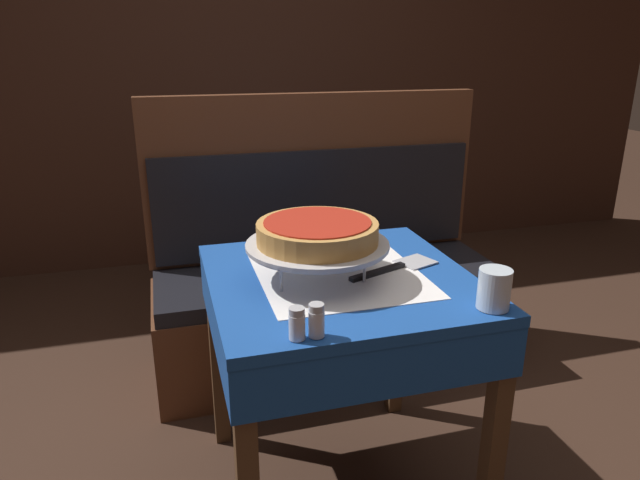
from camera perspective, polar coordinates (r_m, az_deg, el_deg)
The scene contains 12 objects.
dining_table_front at distance 1.63m, azimuth 2.00°, elevation -6.97°, with size 0.72×0.72×0.72m.
dining_table_rear at distance 3.25m, azimuth -4.73°, elevation 5.80°, with size 0.66×0.66×0.72m.
booth_bench at distance 2.46m, azimuth 0.55°, elevation -5.07°, with size 1.44×0.49×1.14m.
back_wall_panel at distance 3.62m, azimuth -8.97°, elevation 16.72°, with size 6.00×0.04×2.40m, color #3D2319.
pizza_pan_stand at distance 1.54m, azimuth -0.30°, elevation -0.56°, with size 0.39×0.39×0.10m.
deep_dish_pizza at distance 1.53m, azimuth -0.31°, elevation 0.87°, with size 0.33×0.33×0.06m.
pizza_server at distance 1.65m, azimuth 7.49°, elevation -2.73°, with size 0.30×0.16×0.01m.
water_glass_near at distance 1.44m, azimuth 17.03°, elevation -4.69°, with size 0.08×0.08×0.10m.
salt_shaker at distance 1.25m, azimuth -2.32°, elevation -8.35°, with size 0.04×0.04×0.07m.
pepper_shaker at distance 1.26m, azimuth -0.36°, elevation -8.04°, with size 0.04×0.04×0.08m.
napkin_holder at distance 1.85m, azimuth -2.01°, elevation 1.25°, with size 0.10×0.05×0.09m.
condiment_caddy at distance 3.20m, azimuth -5.77°, elevation 8.59°, with size 0.13×0.13×0.17m.
Camera 1 is at (-0.45, -1.40, 1.33)m, focal length 32.00 mm.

